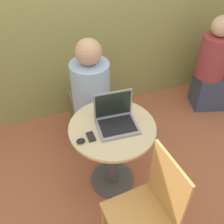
# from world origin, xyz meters

# --- Properties ---
(ground_plane) EXTENTS (12.00, 12.00, 0.00)m
(ground_plane) POSITION_xyz_m (0.00, 0.00, 0.00)
(ground_plane) COLOR #B26042
(round_table) EXTENTS (0.68, 0.68, 0.70)m
(round_table) POSITION_xyz_m (0.00, 0.00, 0.49)
(round_table) COLOR #4C4C51
(round_table) RESTS_ON ground_plane
(laptop) EXTENTS (0.32, 0.26, 0.25)m
(laptop) POSITION_xyz_m (0.03, 0.02, 0.75)
(laptop) COLOR gray
(laptop) RESTS_ON round_table
(cell_phone) EXTENTS (0.05, 0.09, 0.02)m
(cell_phone) POSITION_xyz_m (-0.19, -0.06, 0.71)
(cell_phone) COLOR black
(cell_phone) RESTS_ON round_table
(computer_mouse) EXTENTS (0.06, 0.05, 0.03)m
(computer_mouse) POSITION_xyz_m (-0.27, -0.08, 0.72)
(computer_mouse) COLOR black
(computer_mouse) RESTS_ON round_table
(chair_empty) EXTENTS (0.43, 0.43, 0.92)m
(chair_empty) POSITION_xyz_m (0.04, -0.60, 0.47)
(chair_empty) COLOR tan
(chair_empty) RESTS_ON ground_plane
(person_seated) EXTENTS (0.35, 0.54, 1.17)m
(person_seated) POSITION_xyz_m (-0.01, 0.61, 0.49)
(person_seated) COLOR brown
(person_seated) RESTS_ON ground_plane
(person_background) EXTENTS (0.55, 0.43, 1.13)m
(person_background) POSITION_xyz_m (1.49, 0.67, 0.47)
(person_background) COLOR #3D4766
(person_background) RESTS_ON ground_plane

